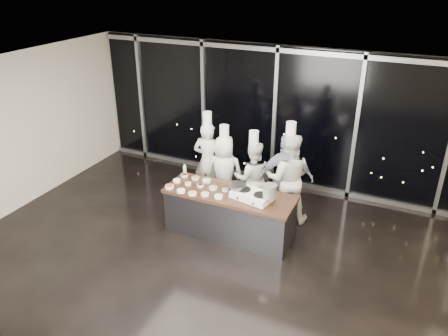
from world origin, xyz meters
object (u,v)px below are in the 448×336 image
object	(u,v)px
frying_pan	(237,185)
demo_counter	(229,214)
chef_far_left	(208,161)
chef_right	(288,178)
chef_left	(224,172)
guest	(286,179)
stock_pot	(270,191)
stove	(252,195)
chef_center	(253,178)

from	to	relation	value
frying_pan	demo_counter	bearing A→B (deg)	-148.24
chef_far_left	chef_right	distance (m)	1.82
demo_counter	chef_left	size ratio (longest dim) A/B	1.33
frying_pan	guest	world-z (taller)	guest
demo_counter	chef_far_left	size ratio (longest dim) A/B	1.23
stock_pot	chef_far_left	distance (m)	2.18
frying_pan	chef_right	size ratio (longest dim) A/B	0.28
demo_counter	chef_left	bearing A→B (deg)	120.06
demo_counter	chef_far_left	world-z (taller)	chef_far_left
frying_pan	guest	xyz separation A→B (m)	(0.66, 0.91, -0.15)
guest	demo_counter	bearing A→B (deg)	31.50
stove	chef_right	distance (m)	1.06
chef_left	frying_pan	bearing A→B (deg)	111.90
chef_far_left	guest	distance (m)	1.80
stock_pot	chef_right	distance (m)	1.09
chef_left	chef_center	world-z (taller)	chef_left
stove	chef_right	bearing A→B (deg)	82.04
guest	chef_right	world-z (taller)	chef_right
chef_right	chef_center	bearing A→B (deg)	-13.46
frying_pan	chef_left	size ratio (longest dim) A/B	0.32
chef_far_left	chef_center	size ratio (longest dim) A/B	1.10
stove	guest	size ratio (longest dim) A/B	0.43
frying_pan	chef_center	bearing A→B (deg)	104.22
frying_pan	chef_far_left	size ratio (longest dim) A/B	0.29
stock_pot	chef_far_left	bearing A→B (deg)	146.64
demo_counter	stove	world-z (taller)	stove
demo_counter	guest	world-z (taller)	guest
demo_counter	guest	size ratio (longest dim) A/B	1.34
frying_pan	chef_center	distance (m)	0.94
frying_pan	chef_right	xyz separation A→B (m)	(0.68, 0.94, -0.13)
chef_right	stock_pot	bearing A→B (deg)	72.64
stove	chef_far_left	size ratio (longest dim) A/B	0.40
demo_counter	chef_left	xyz separation A→B (m)	(-0.52, 0.90, 0.37)
stove	demo_counter	bearing A→B (deg)	-169.88
stove	chef_center	world-z (taller)	chef_center
demo_counter	frying_pan	distance (m)	0.63
chef_center	chef_far_left	bearing A→B (deg)	-32.29
chef_far_left	guest	bearing A→B (deg)	169.76
frying_pan	chef_center	world-z (taller)	chef_center
demo_counter	stock_pot	xyz separation A→B (m)	(0.80, -0.08, 0.71)
stove	stock_pot	world-z (taller)	stock_pot
chef_left	guest	xyz separation A→B (m)	(1.31, 0.06, 0.09)
stock_pot	chef_far_left	xyz separation A→B (m)	(-1.81, 1.19, -0.25)
guest	chef_far_left	bearing A→B (deg)	-24.02
demo_counter	stock_pot	size ratio (longest dim) A/B	10.24
demo_counter	frying_pan	xyz separation A→B (m)	(0.13, 0.05, 0.61)
demo_counter	chef_right	xyz separation A→B (m)	(0.81, 0.99, 0.49)
chef_left	stock_pot	bearing A→B (deg)	127.98
stove	chef_far_left	xyz separation A→B (m)	(-1.46, 1.13, -0.06)
stove	chef_center	size ratio (longest dim) A/B	0.44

